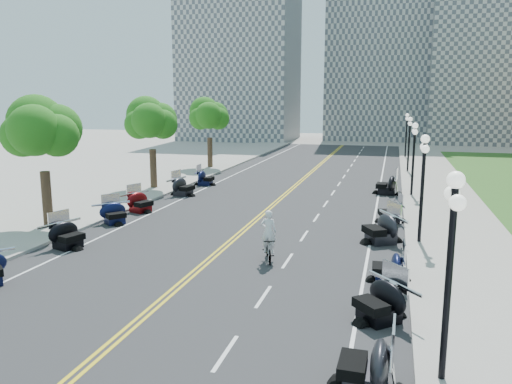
# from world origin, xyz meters

# --- Properties ---
(ground) EXTENTS (160.00, 160.00, 0.00)m
(ground) POSITION_xyz_m (0.00, 0.00, 0.00)
(ground) COLOR gray
(road) EXTENTS (16.00, 90.00, 0.01)m
(road) POSITION_xyz_m (0.00, 10.00, 0.00)
(road) COLOR #333335
(road) RESTS_ON ground
(centerline_yellow_a) EXTENTS (0.12, 90.00, 0.00)m
(centerline_yellow_a) POSITION_xyz_m (-0.12, 10.00, 0.01)
(centerline_yellow_a) COLOR yellow
(centerline_yellow_a) RESTS_ON road
(centerline_yellow_b) EXTENTS (0.12, 90.00, 0.00)m
(centerline_yellow_b) POSITION_xyz_m (0.12, 10.00, 0.01)
(centerline_yellow_b) COLOR yellow
(centerline_yellow_b) RESTS_ON road
(edge_line_north) EXTENTS (0.12, 90.00, 0.00)m
(edge_line_north) POSITION_xyz_m (6.40, 10.00, 0.01)
(edge_line_north) COLOR white
(edge_line_north) RESTS_ON road
(edge_line_south) EXTENTS (0.12, 90.00, 0.00)m
(edge_line_south) POSITION_xyz_m (-6.40, 10.00, 0.01)
(edge_line_south) COLOR white
(edge_line_south) RESTS_ON road
(lane_dash_4) EXTENTS (0.12, 2.00, 0.00)m
(lane_dash_4) POSITION_xyz_m (3.20, -8.00, 0.01)
(lane_dash_4) COLOR white
(lane_dash_4) RESTS_ON road
(lane_dash_5) EXTENTS (0.12, 2.00, 0.00)m
(lane_dash_5) POSITION_xyz_m (3.20, -4.00, 0.01)
(lane_dash_5) COLOR white
(lane_dash_5) RESTS_ON road
(lane_dash_6) EXTENTS (0.12, 2.00, 0.00)m
(lane_dash_6) POSITION_xyz_m (3.20, 0.00, 0.01)
(lane_dash_6) COLOR white
(lane_dash_6) RESTS_ON road
(lane_dash_7) EXTENTS (0.12, 2.00, 0.00)m
(lane_dash_7) POSITION_xyz_m (3.20, 4.00, 0.01)
(lane_dash_7) COLOR white
(lane_dash_7) RESTS_ON road
(lane_dash_8) EXTENTS (0.12, 2.00, 0.00)m
(lane_dash_8) POSITION_xyz_m (3.20, 8.00, 0.01)
(lane_dash_8) COLOR white
(lane_dash_8) RESTS_ON road
(lane_dash_9) EXTENTS (0.12, 2.00, 0.00)m
(lane_dash_9) POSITION_xyz_m (3.20, 12.00, 0.01)
(lane_dash_9) COLOR white
(lane_dash_9) RESTS_ON road
(lane_dash_10) EXTENTS (0.12, 2.00, 0.00)m
(lane_dash_10) POSITION_xyz_m (3.20, 16.00, 0.01)
(lane_dash_10) COLOR white
(lane_dash_10) RESTS_ON road
(lane_dash_11) EXTENTS (0.12, 2.00, 0.00)m
(lane_dash_11) POSITION_xyz_m (3.20, 20.00, 0.01)
(lane_dash_11) COLOR white
(lane_dash_11) RESTS_ON road
(lane_dash_12) EXTENTS (0.12, 2.00, 0.00)m
(lane_dash_12) POSITION_xyz_m (3.20, 24.00, 0.01)
(lane_dash_12) COLOR white
(lane_dash_12) RESTS_ON road
(lane_dash_13) EXTENTS (0.12, 2.00, 0.00)m
(lane_dash_13) POSITION_xyz_m (3.20, 28.00, 0.01)
(lane_dash_13) COLOR white
(lane_dash_13) RESTS_ON road
(lane_dash_14) EXTENTS (0.12, 2.00, 0.00)m
(lane_dash_14) POSITION_xyz_m (3.20, 32.00, 0.01)
(lane_dash_14) COLOR white
(lane_dash_14) RESTS_ON road
(lane_dash_15) EXTENTS (0.12, 2.00, 0.00)m
(lane_dash_15) POSITION_xyz_m (3.20, 36.00, 0.01)
(lane_dash_15) COLOR white
(lane_dash_15) RESTS_ON road
(lane_dash_16) EXTENTS (0.12, 2.00, 0.00)m
(lane_dash_16) POSITION_xyz_m (3.20, 40.00, 0.01)
(lane_dash_16) COLOR white
(lane_dash_16) RESTS_ON road
(lane_dash_17) EXTENTS (0.12, 2.00, 0.00)m
(lane_dash_17) POSITION_xyz_m (3.20, 44.00, 0.01)
(lane_dash_17) COLOR white
(lane_dash_17) RESTS_ON road
(lane_dash_18) EXTENTS (0.12, 2.00, 0.00)m
(lane_dash_18) POSITION_xyz_m (3.20, 48.00, 0.01)
(lane_dash_18) COLOR white
(lane_dash_18) RESTS_ON road
(lane_dash_19) EXTENTS (0.12, 2.00, 0.00)m
(lane_dash_19) POSITION_xyz_m (3.20, 52.00, 0.01)
(lane_dash_19) COLOR white
(lane_dash_19) RESTS_ON road
(sidewalk_north) EXTENTS (5.00, 90.00, 0.15)m
(sidewalk_north) POSITION_xyz_m (10.50, 10.00, 0.07)
(sidewalk_north) COLOR #9E9991
(sidewalk_north) RESTS_ON ground
(sidewalk_south) EXTENTS (5.00, 90.00, 0.15)m
(sidewalk_south) POSITION_xyz_m (-10.50, 10.00, 0.07)
(sidewalk_south) COLOR #9E9991
(sidewalk_south) RESTS_ON ground
(distant_block_a) EXTENTS (18.00, 14.00, 26.00)m
(distant_block_a) POSITION_xyz_m (-18.00, 62.00, 13.00)
(distant_block_a) COLOR gray
(distant_block_a) RESTS_ON ground
(distant_block_b) EXTENTS (16.00, 12.00, 30.00)m
(distant_block_b) POSITION_xyz_m (4.00, 68.00, 15.00)
(distant_block_b) COLOR gray
(distant_block_b) RESTS_ON ground
(distant_block_c) EXTENTS (20.00, 14.00, 22.00)m
(distant_block_c) POSITION_xyz_m (22.00, 65.00, 11.00)
(distant_block_c) COLOR gray
(distant_block_c) RESTS_ON ground
(street_lamp_1) EXTENTS (0.50, 1.20, 4.90)m
(street_lamp_1) POSITION_xyz_m (8.60, -8.00, 2.60)
(street_lamp_1) COLOR black
(street_lamp_1) RESTS_ON sidewalk_north
(street_lamp_2) EXTENTS (0.50, 1.20, 4.90)m
(street_lamp_2) POSITION_xyz_m (8.60, 4.00, 2.60)
(street_lamp_2) COLOR black
(street_lamp_2) RESTS_ON sidewalk_north
(street_lamp_3) EXTENTS (0.50, 1.20, 4.90)m
(street_lamp_3) POSITION_xyz_m (8.60, 16.00, 2.60)
(street_lamp_3) COLOR black
(street_lamp_3) RESTS_ON sidewalk_north
(street_lamp_4) EXTENTS (0.50, 1.20, 4.90)m
(street_lamp_4) POSITION_xyz_m (8.60, 28.00, 2.60)
(street_lamp_4) COLOR black
(street_lamp_4) RESTS_ON sidewalk_north
(street_lamp_5) EXTENTS (0.50, 1.20, 4.90)m
(street_lamp_5) POSITION_xyz_m (8.60, 40.00, 2.60)
(street_lamp_5) COLOR black
(street_lamp_5) RESTS_ON sidewalk_north
(tree_2) EXTENTS (4.80, 4.80, 9.20)m
(tree_2) POSITION_xyz_m (-10.00, 2.00, 4.75)
(tree_2) COLOR #235619
(tree_2) RESTS_ON sidewalk_south
(tree_3) EXTENTS (4.80, 4.80, 9.20)m
(tree_3) POSITION_xyz_m (-10.00, 14.00, 4.75)
(tree_3) COLOR #235619
(tree_3) RESTS_ON sidewalk_south
(tree_4) EXTENTS (4.80, 4.80, 9.20)m
(tree_4) POSITION_xyz_m (-10.00, 26.00, 4.75)
(tree_4) COLOR #235619
(tree_4) RESTS_ON sidewalk_south
(motorcycle_n_3) EXTENTS (2.02, 2.02, 1.39)m
(motorcycle_n_3) POSITION_xyz_m (6.88, -8.72, 0.69)
(motorcycle_n_3) COLOR black
(motorcycle_n_3) RESTS_ON road
(motorcycle_n_4) EXTENTS (2.82, 2.82, 1.40)m
(motorcycle_n_4) POSITION_xyz_m (7.06, -4.90, 0.70)
(motorcycle_n_4) COLOR black
(motorcycle_n_4) RESTS_ON road
(motorcycle_n_5) EXTENTS (1.90, 1.90, 1.27)m
(motorcycle_n_5) POSITION_xyz_m (7.28, -1.45, 0.64)
(motorcycle_n_5) COLOR black
(motorcycle_n_5) RESTS_ON road
(motorcycle_n_6) EXTENTS (3.04, 3.04, 1.56)m
(motorcycle_n_6) POSITION_xyz_m (6.87, 3.76, 0.78)
(motorcycle_n_6) COLOR black
(motorcycle_n_6) RESTS_ON road
(motorcycle_n_7) EXTENTS (2.23, 2.23, 1.31)m
(motorcycle_n_7) POSITION_xyz_m (7.25, 8.04, 0.65)
(motorcycle_n_7) COLOR black
(motorcycle_n_7) RESTS_ON road
(motorcycle_n_9) EXTENTS (2.43, 2.43, 1.57)m
(motorcycle_n_9) POSITION_xyz_m (6.93, 16.44, 0.78)
(motorcycle_n_9) COLOR black
(motorcycle_n_9) RESTS_ON road
(motorcycle_s_5) EXTENTS (2.44, 2.44, 1.36)m
(motorcycle_s_5) POSITION_xyz_m (-6.78, -0.85, 0.68)
(motorcycle_s_5) COLOR black
(motorcycle_s_5) RESTS_ON road
(motorcycle_s_6) EXTENTS (2.57, 2.57, 1.28)m
(motorcycle_s_6) POSITION_xyz_m (-7.17, 3.75, 0.64)
(motorcycle_s_6) COLOR black
(motorcycle_s_6) RESTS_ON road
(motorcycle_s_7) EXTENTS (2.49, 2.49, 1.34)m
(motorcycle_s_7) POSITION_xyz_m (-7.20, 6.71, 0.67)
(motorcycle_s_7) COLOR #590A0C
(motorcycle_s_7) RESTS_ON road
(motorcycle_s_8) EXTENTS (2.38, 2.38, 1.43)m
(motorcycle_s_8) POSITION_xyz_m (-6.80, 12.13, 0.72)
(motorcycle_s_8) COLOR black
(motorcycle_s_8) RESTS_ON road
(motorcycle_s_9) EXTENTS (1.95, 1.95, 1.31)m
(motorcycle_s_9) POSITION_xyz_m (-6.88, 16.62, 0.66)
(motorcycle_s_9) COLOR black
(motorcycle_s_9) RESTS_ON road
(bicycle) EXTENTS (1.04, 1.77, 1.03)m
(bicycle) POSITION_xyz_m (2.43, -0.23, 0.51)
(bicycle) COLOR #A51414
(bicycle) RESTS_ON road
(cyclist_rider) EXTENTS (0.67, 0.44, 1.83)m
(cyclist_rider) POSITION_xyz_m (2.43, -0.23, 1.94)
(cyclist_rider) COLOR silver
(cyclist_rider) RESTS_ON bicycle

